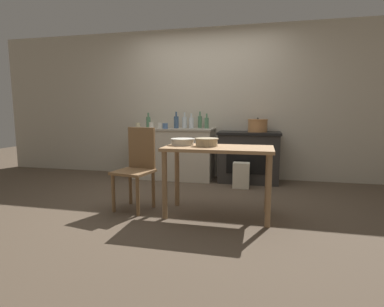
{
  "coord_description": "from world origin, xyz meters",
  "views": [
    {
      "loc": [
        0.94,
        -3.62,
        1.14
      ],
      "look_at": [
        0.0,
        0.42,
        0.56
      ],
      "focal_mm": 28.0,
      "sensor_mm": 36.0,
      "label": 1
    }
  ],
  "objects": [
    {
      "name": "bottle_far_left",
      "position": [
        -0.98,
        1.29,
        0.96
      ],
      "size": [
        0.07,
        0.07,
        0.26
      ],
      "color": "#517F5B",
      "rests_on": "counter_cabinet"
    },
    {
      "name": "bottle_left",
      "position": [
        -0.48,
        1.31,
        0.97
      ],
      "size": [
        0.08,
        0.08,
        0.28
      ],
      "color": "#3D5675",
      "rests_on": "counter_cabinet"
    },
    {
      "name": "work_table",
      "position": [
        0.49,
        -0.43,
        0.64
      ],
      "size": [
        1.17,
        0.57,
        0.77
      ],
      "color": "#A87F56",
      "rests_on": "ground_plane"
    },
    {
      "name": "ground_plane",
      "position": [
        0.0,
        0.0,
        0.0
      ],
      "size": [
        14.0,
        14.0,
        0.0
      ],
      "primitive_type": "plane",
      "color": "brown"
    },
    {
      "name": "chair",
      "position": [
        -0.48,
        -0.39,
        0.51
      ],
      "size": [
        0.47,
        0.47,
        0.96
      ],
      "rotation": [
        0.0,
        0.0,
        -0.18
      ],
      "color": "olive",
      "rests_on": "ground_plane"
    },
    {
      "name": "flour_sack",
      "position": [
        0.66,
        0.85,
        0.19
      ],
      "size": [
        0.24,
        0.17,
        0.38
      ],
      "primitive_type": "cube",
      "color": "beige",
      "rests_on": "ground_plane"
    },
    {
      "name": "bottle_mid_left",
      "position": [
        0.04,
        1.35,
        0.96
      ],
      "size": [
        0.07,
        0.07,
        0.25
      ],
      "color": "#517F5B",
      "rests_on": "counter_cabinet"
    },
    {
      "name": "cup_end_right",
      "position": [
        -0.86,
        1.12,
        0.91
      ],
      "size": [
        0.07,
        0.07,
        0.1
      ],
      "primitive_type": "cylinder",
      "color": "silver",
      "rests_on": "counter_cabinet"
    },
    {
      "name": "cup_mid_right",
      "position": [
        -0.74,
        1.19,
        0.91
      ],
      "size": [
        0.08,
        0.08,
        0.1
      ],
      "primitive_type": "cylinder",
      "color": "silver",
      "rests_on": "counter_cabinet"
    },
    {
      "name": "bottle_center_left",
      "position": [
        -0.22,
        1.33,
        0.96
      ],
      "size": [
        0.08,
        0.08,
        0.25
      ],
      "color": "silver",
      "rests_on": "counter_cabinet"
    },
    {
      "name": "mixing_bowl_small",
      "position": [
        0.07,
        -0.35,
        0.81
      ],
      "size": [
        0.27,
        0.27,
        0.07
      ],
      "color": "silver",
      "rests_on": "work_table"
    },
    {
      "name": "stove",
      "position": [
        0.75,
        1.29,
        0.41
      ],
      "size": [
        0.99,
        0.56,
        0.82
      ],
      "color": "#2D2B28",
      "rests_on": "ground_plane"
    },
    {
      "name": "cup_right",
      "position": [
        -0.61,
        1.09,
        0.91
      ],
      "size": [
        0.09,
        0.09,
        0.09
      ],
      "primitive_type": "cylinder",
      "color": "#4C6B99",
      "rests_on": "counter_cabinet"
    },
    {
      "name": "stock_pot",
      "position": [
        0.88,
        1.3,
        0.92
      ],
      "size": [
        0.32,
        0.32,
        0.23
      ],
      "color": "#B77A47",
      "rests_on": "stove"
    },
    {
      "name": "counter_cabinet",
      "position": [
        -0.54,
        1.27,
        0.43
      ],
      "size": [
        1.4,
        0.58,
        0.86
      ],
      "color": "beige",
      "rests_on": "ground_plane"
    },
    {
      "name": "mixing_bowl_large",
      "position": [
        0.36,
        -0.4,
        0.81
      ],
      "size": [
        0.26,
        0.26,
        0.09
      ],
      "color": "tan",
      "rests_on": "work_table"
    },
    {
      "name": "wall_back",
      "position": [
        0.0,
        1.58,
        1.27
      ],
      "size": [
        8.0,
        0.07,
        2.55
      ],
      "color": "beige",
      "rests_on": "ground_plane"
    },
    {
      "name": "bottle_center_right",
      "position": [
        -0.1,
        1.44,
        0.97
      ],
      "size": [
        0.07,
        0.07,
        0.28
      ],
      "color": "#517F5B",
      "rests_on": "counter_cabinet"
    },
    {
      "name": "cup_far_right",
      "position": [
        -1.11,
        1.15,
        0.91
      ],
      "size": [
        0.08,
        0.08,
        0.09
      ],
      "primitive_type": "cylinder",
      "color": "beige",
      "rests_on": "counter_cabinet"
    },
    {
      "name": "bottle_center",
      "position": [
        -0.35,
        1.37,
        0.97
      ],
      "size": [
        0.08,
        0.08,
        0.27
      ],
      "color": "silver",
      "rests_on": "counter_cabinet"
    }
  ]
}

